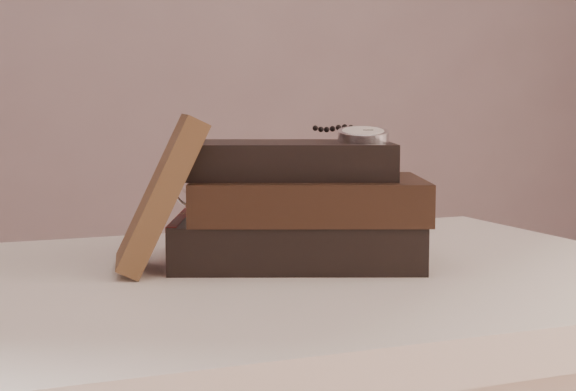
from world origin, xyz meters
name	(u,v)px	position (x,y,z in m)	size (l,w,h in m)	color
table	(218,361)	(0.00, 0.35, 0.66)	(1.00, 0.60, 0.75)	white
book_stack	(298,206)	(0.11, 0.39, 0.81)	(0.32, 0.27, 0.14)	black
journal	(161,193)	(-0.05, 0.39, 0.83)	(0.03, 0.11, 0.17)	#442C1A
pocket_watch	(361,134)	(0.17, 0.35, 0.89)	(0.07, 0.16, 0.02)	silver
eyeglasses	(218,186)	(0.05, 0.51, 0.83)	(0.15, 0.16, 0.05)	silver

